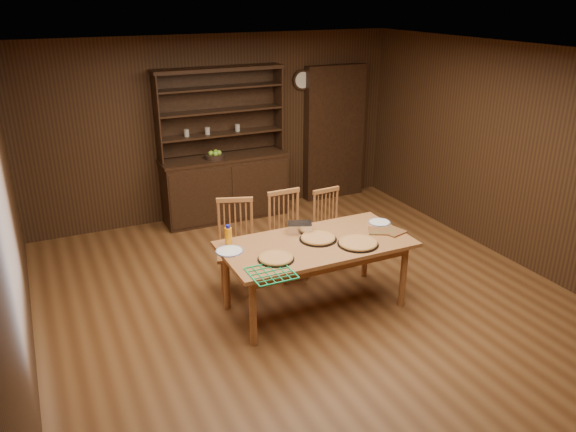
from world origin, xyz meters
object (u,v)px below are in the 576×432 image
juice_bottle (228,236)px  dining_table (316,249)px  chair_left (236,242)px  chair_right (329,225)px  china_hutch (225,179)px  chair_center (287,232)px

juice_bottle → dining_table: bearing=-21.7°
chair_left → juice_bottle: chair_left is taller
chair_left → chair_right: size_ratio=1.11×
dining_table → chair_right: bearing=53.5°
chair_left → juice_bottle: (-0.24, -0.46, 0.30)m
dining_table → juice_bottle: 0.91m
dining_table → chair_right: chair_right is taller
china_hutch → juice_bottle: size_ratio=10.11×
chair_center → chair_right: 0.61m
chair_left → juice_bottle: bearing=-98.5°
china_hutch → chair_center: bearing=-88.4°
chair_right → juice_bottle: bearing=-163.7°
chair_center → chair_right: chair_center is taller
chair_left → chair_right: bearing=24.0°
china_hutch → chair_center: (0.06, -2.02, -0.05)m
china_hutch → chair_center: 2.02m
chair_right → juice_bottle: size_ratio=4.33×
juice_bottle → china_hutch: bearing=71.7°
juice_bottle → chair_right: bearing=20.7°
china_hutch → chair_left: china_hutch is taller
china_hutch → dining_table: size_ratio=1.12×
chair_left → chair_center: 0.64m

